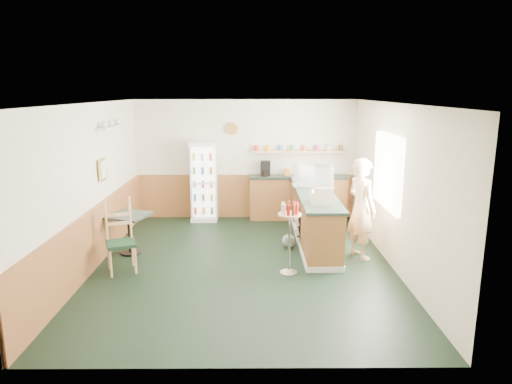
{
  "coord_description": "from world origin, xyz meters",
  "views": [
    {
      "loc": [
        0.17,
        -7.34,
        2.9
      ],
      "look_at": [
        0.22,
        0.6,
        1.12
      ],
      "focal_mm": 32.0,
      "sensor_mm": 36.0,
      "label": 1
    }
  ],
  "objects_px": {
    "cafe_table": "(130,226)",
    "cash_register": "(322,197)",
    "display_case": "(313,176)",
    "condiment_stand": "(290,226)",
    "drinks_fridge": "(204,181)",
    "cafe_chair": "(122,233)",
    "shopkeeper": "(361,209)"
  },
  "relations": [
    {
      "from": "display_case",
      "to": "drinks_fridge",
      "type": "bearing_deg",
      "value": 152.05
    },
    {
      "from": "condiment_stand",
      "to": "cafe_table",
      "type": "xyz_separation_m",
      "value": [
        -2.8,
        0.94,
        -0.28
      ]
    },
    {
      "from": "display_case",
      "to": "cafe_table",
      "type": "height_order",
      "value": "display_case"
    },
    {
      "from": "display_case",
      "to": "shopkeeper",
      "type": "height_order",
      "value": "shopkeeper"
    },
    {
      "from": "drinks_fridge",
      "to": "shopkeeper",
      "type": "relative_size",
      "value": 1.0
    },
    {
      "from": "drinks_fridge",
      "to": "cafe_table",
      "type": "height_order",
      "value": "drinks_fridge"
    },
    {
      "from": "cafe_table",
      "to": "cash_register",
      "type": "bearing_deg",
      "value": -5.38
    },
    {
      "from": "cafe_table",
      "to": "cafe_chair",
      "type": "relative_size",
      "value": 0.7
    },
    {
      "from": "condiment_stand",
      "to": "cafe_chair",
      "type": "xyz_separation_m",
      "value": [
        -2.72,
        0.19,
        -0.17
      ]
    },
    {
      "from": "shopkeeper",
      "to": "cafe_table",
      "type": "distance_m",
      "value": 4.12
    },
    {
      "from": "cash_register",
      "to": "cafe_table",
      "type": "height_order",
      "value": "cash_register"
    },
    {
      "from": "display_case",
      "to": "cafe_chair",
      "type": "bearing_deg",
      "value": -152.24
    },
    {
      "from": "drinks_fridge",
      "to": "display_case",
      "type": "xyz_separation_m",
      "value": [
        2.29,
        -1.21,
        0.34
      ]
    },
    {
      "from": "condiment_stand",
      "to": "cash_register",
      "type": "bearing_deg",
      "value": 45.76
    },
    {
      "from": "shopkeeper",
      "to": "cafe_chair",
      "type": "relative_size",
      "value": 1.49
    },
    {
      "from": "cash_register",
      "to": "condiment_stand",
      "type": "xyz_separation_m",
      "value": [
        -0.6,
        -0.62,
        -0.32
      ]
    },
    {
      "from": "drinks_fridge",
      "to": "cafe_table",
      "type": "xyz_separation_m",
      "value": [
        -1.11,
        -2.21,
        -0.37
      ]
    },
    {
      "from": "cash_register",
      "to": "shopkeeper",
      "type": "bearing_deg",
      "value": 16.54
    },
    {
      "from": "display_case",
      "to": "shopkeeper",
      "type": "xyz_separation_m",
      "value": [
        0.7,
        -1.23,
        -0.34
      ]
    },
    {
      "from": "drinks_fridge",
      "to": "condiment_stand",
      "type": "distance_m",
      "value": 3.57
    },
    {
      "from": "display_case",
      "to": "cash_register",
      "type": "height_order",
      "value": "display_case"
    },
    {
      "from": "cafe_table",
      "to": "display_case",
      "type": "bearing_deg",
      "value": 16.41
    },
    {
      "from": "drinks_fridge",
      "to": "cafe_chair",
      "type": "relative_size",
      "value": 1.49
    },
    {
      "from": "shopkeeper",
      "to": "cafe_table",
      "type": "xyz_separation_m",
      "value": [
        -4.1,
        0.23,
        -0.37
      ]
    },
    {
      "from": "shopkeeper",
      "to": "cafe_table",
      "type": "height_order",
      "value": "shopkeeper"
    },
    {
      "from": "condiment_stand",
      "to": "cafe_table",
      "type": "height_order",
      "value": "condiment_stand"
    },
    {
      "from": "display_case",
      "to": "condiment_stand",
      "type": "relative_size",
      "value": 0.68
    },
    {
      "from": "condiment_stand",
      "to": "drinks_fridge",
      "type": "bearing_deg",
      "value": 118.12
    },
    {
      "from": "display_case",
      "to": "cash_register",
      "type": "xyz_separation_m",
      "value": [
        0.0,
        -1.32,
        -0.12
      ]
    },
    {
      "from": "cafe_table",
      "to": "cafe_chair",
      "type": "distance_m",
      "value": 0.76
    },
    {
      "from": "shopkeeper",
      "to": "cafe_chair",
      "type": "distance_m",
      "value": 4.06
    },
    {
      "from": "cafe_chair",
      "to": "cash_register",
      "type": "bearing_deg",
      "value": -14.13
    }
  ]
}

